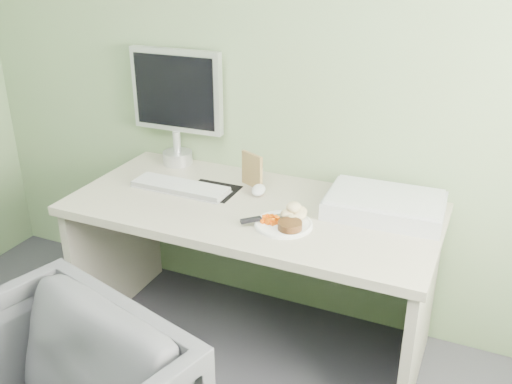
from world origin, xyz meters
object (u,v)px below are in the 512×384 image
at_px(monitor, 177,101).
at_px(scanner, 385,206).
at_px(plate, 284,225).
at_px(desk, 252,242).

bearing_deg(monitor, scanner, -10.46).
bearing_deg(plate, scanner, 38.29).
bearing_deg(plate, desk, 147.41).
bearing_deg(scanner, plate, -144.13).
bearing_deg(desk, plate, -32.59).
bearing_deg(monitor, desk, -31.62).
bearing_deg(desk, scanner, 15.30).
relative_size(scanner, monitor, 0.83).
distance_m(desk, scanner, 0.60).
height_order(desk, scanner, scanner).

